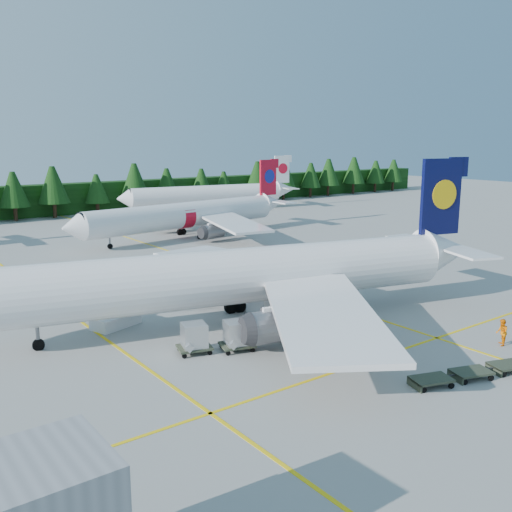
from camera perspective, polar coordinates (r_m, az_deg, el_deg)
ground at (r=44.55m, az=6.71°, el=-7.62°), size 320.00×320.00×0.00m
taxi_stripe_a at (r=54.60m, az=-19.33°, el=-4.57°), size 0.25×120.00×0.01m
taxi_stripe_b at (r=63.13m, az=-1.80°, el=-1.76°), size 0.25×120.00×0.01m
taxi_stripe_cross at (r=40.69m, az=12.60°, el=-9.72°), size 80.00×0.25×0.01m
treeline_hedge at (r=116.68m, az=-22.16°, el=5.07°), size 220.00×4.00×6.00m
airliner_navy at (r=44.67m, az=-3.66°, el=-2.30°), size 43.64×35.47×12.92m
airliner_red at (r=85.46m, az=-7.61°, el=3.97°), size 38.47×31.49×11.20m
airliner_far_right at (r=117.59m, az=-5.32°, el=6.15°), size 37.75×9.43×11.04m
airstairs at (r=47.00m, az=-14.09°, el=-5.91°), size 4.19×5.70×3.39m
service_truck at (r=49.98m, az=2.71°, el=-3.54°), size 6.69×2.92×3.14m
dolly_train at (r=38.50m, az=20.73°, el=-10.76°), size 8.63×3.80×0.14m
uld_pair at (r=40.18m, az=-4.05°, el=-7.92°), size 5.41×3.70×1.78m
crew_a at (r=42.72m, az=-0.24°, el=-7.06°), size 0.79×0.65×1.87m
crew_b at (r=44.97m, az=23.37°, el=-7.03°), size 1.20×1.17×1.95m
crew_c at (r=41.81m, az=10.14°, el=-7.61°), size 0.68×0.89×1.96m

